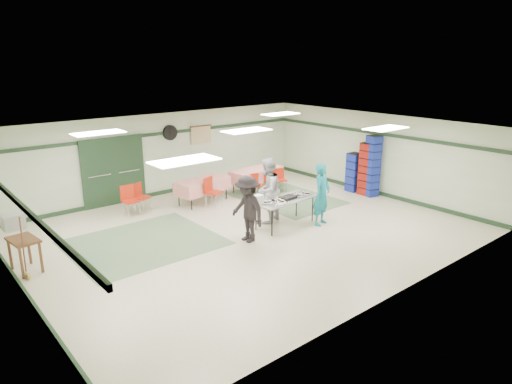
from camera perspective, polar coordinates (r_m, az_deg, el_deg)
floor at (r=12.20m, az=-1.10°, el=-4.84°), size 11.00×11.00×0.00m
ceiling at (r=11.50m, az=-1.18°, el=7.79°), size 11.00×11.00×0.00m
wall_back at (r=15.46m, az=-11.64°, el=4.63°), size 11.00×0.00×11.00m
wall_front at (r=8.88m, az=17.35°, el=-4.65°), size 11.00×0.00×11.00m
wall_left at (r=9.54m, az=-27.99°, el=-4.41°), size 0.00×9.00×9.00m
wall_right at (r=15.71m, az=14.79°, el=4.61°), size 0.00×9.00×9.00m
trim_back at (r=15.31m, az=-11.74°, el=7.18°), size 11.00×0.06×0.10m
baseboard_back at (r=15.74m, az=-11.32°, el=0.02°), size 11.00×0.06×0.12m
trim_left at (r=9.35m, az=-28.39°, el=-0.35°), size 0.06×9.00×0.10m
baseboard_left at (r=10.04m, az=-26.82°, el=-11.29°), size 0.06×9.00×0.12m
trim_right at (r=15.56m, az=14.92°, el=7.12°), size 0.06×9.00×0.10m
baseboard_right at (r=15.99m, az=14.39°, el=0.07°), size 0.06×9.00×0.12m
green_patch_a at (r=11.77m, az=-13.83°, el=-6.16°), size 3.50×3.00×0.01m
green_patch_b at (r=15.01m, az=3.68°, el=-0.73°), size 2.50×3.50×0.01m
double_door_left at (r=14.59m, az=-19.06°, el=2.15°), size 0.90×0.06×2.10m
double_door_right at (r=14.94m, az=-15.68°, el=2.77°), size 0.90×0.06×2.10m
door_frame at (r=14.74m, az=-17.34°, el=2.45°), size 2.00×0.03×2.15m
wall_fan at (r=15.42m, az=-10.70°, el=7.30°), size 0.50×0.10×0.50m
scroll_banner at (r=16.06m, az=-6.90°, el=7.11°), size 0.80×0.02×0.60m
serving_table at (r=12.35m, az=3.67°, el=-1.08°), size 1.90×0.87×0.76m
sheet_tray_right at (r=12.72m, az=5.64°, el=-0.35°), size 0.59×0.46×0.02m
sheet_tray_mid at (r=12.35m, az=2.63°, el=-0.80°), size 0.57×0.45×0.02m
sheet_tray_left at (r=11.94m, az=2.40°, el=-1.41°), size 0.66×0.52×0.02m
baking_pan at (r=12.34m, az=4.00°, el=-0.70°), size 0.48×0.31×0.08m
foam_box_stack at (r=11.83m, az=0.29°, el=-0.99°), size 0.23×0.22×0.25m
volunteer_teal at (r=12.52m, az=8.23°, el=-0.31°), size 0.71×0.56×1.71m
volunteer_grey at (r=12.55m, az=1.44°, el=0.19°), size 1.09×0.98×1.83m
volunteer_dark at (r=11.25m, az=-1.07°, el=-2.14°), size 0.64×1.10×1.69m
dining_table_a at (r=15.70m, az=0.05°, el=2.24°), size 2.00×1.07×0.77m
dining_table_b at (r=14.44m, az=-6.67°, el=0.85°), size 1.87×1.05×0.77m
chair_a at (r=15.39m, az=1.81°, el=1.64°), size 0.41×0.41×0.81m
chair_b at (r=14.99m, az=-0.04°, el=1.16°), size 0.36×0.37×0.78m
chair_c at (r=15.67m, az=3.02°, el=1.83°), size 0.47×0.47×0.78m
chair_d at (r=13.95m, az=-5.64°, el=0.36°), size 0.57×0.57×0.94m
chair_loose_a at (r=13.97m, az=-14.31°, el=-0.29°), size 0.53×0.53×0.86m
chair_loose_b at (r=13.63m, az=-15.59°, el=-0.66°), size 0.44×0.44×0.91m
crate_stack_blue_a at (r=15.42m, az=14.35°, el=3.15°), size 0.47×0.47×2.03m
crate_stack_red at (r=15.59m, az=13.62°, el=2.82°), size 0.40×0.40×1.76m
crate_stack_blue_b at (r=15.93m, az=12.12°, el=2.43°), size 0.42×0.42×1.33m
printer_table at (r=10.94m, az=-27.05°, el=-5.84°), size 0.59×0.82×0.74m
office_printer at (r=11.54m, az=-28.11°, el=-3.29°), size 0.47×0.42×0.35m
broom at (r=10.60m, az=-27.12°, el=-6.07°), size 0.06×0.22×1.34m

